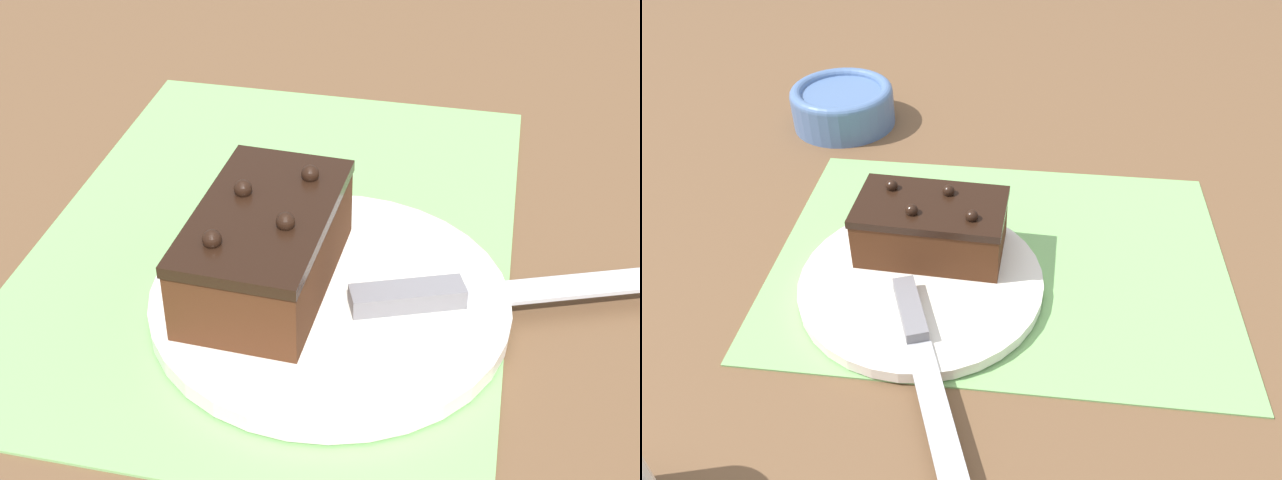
# 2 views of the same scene
# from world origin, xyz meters

# --- Properties ---
(ground_plane) EXTENTS (3.00, 3.00, 0.00)m
(ground_plane) POSITION_xyz_m (0.00, 0.00, 0.00)
(ground_plane) COLOR brown
(placemat_woven) EXTENTS (0.46, 0.34, 0.00)m
(placemat_woven) POSITION_xyz_m (0.00, 0.00, 0.00)
(placemat_woven) COLOR #7AB266
(placemat_woven) RESTS_ON ground_plane
(cake_plate) EXTENTS (0.24, 0.24, 0.01)m
(cake_plate) POSITION_xyz_m (-0.07, -0.05, 0.01)
(cake_plate) COLOR white
(cake_plate) RESTS_ON placemat_woven
(chocolate_cake) EXTENTS (0.15, 0.09, 0.07)m
(chocolate_cake) POSITION_xyz_m (-0.07, -0.01, 0.05)
(chocolate_cake) COLOR #472614
(chocolate_cake) RESTS_ON cake_plate
(serving_knife) EXTENTS (0.10, 0.22, 0.01)m
(serving_knife) POSITION_xyz_m (-0.06, -0.14, 0.02)
(serving_knife) COLOR slate
(serving_knife) RESTS_ON cake_plate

